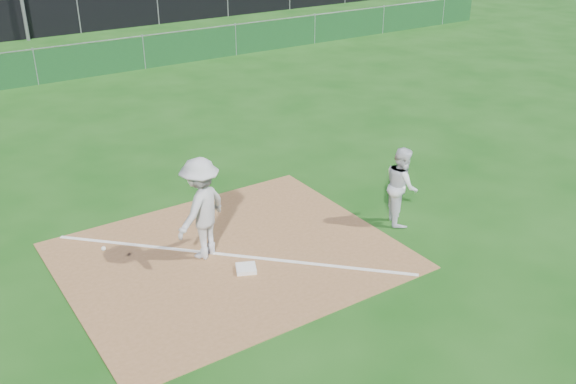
# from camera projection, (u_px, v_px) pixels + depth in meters

# --- Properties ---
(ground) EXTENTS (90.00, 90.00, 0.00)m
(ground) POSITION_uv_depth(u_px,v_px,m) (83.00, 124.00, 18.88)
(ground) COLOR #13460F
(ground) RESTS_ON ground
(infield_dirt) EXTENTS (6.00, 5.00, 0.02)m
(infield_dirt) POSITION_uv_depth(u_px,v_px,m) (230.00, 256.00, 12.10)
(infield_dirt) COLOR brown
(infield_dirt) RESTS_ON ground
(foul_line) EXTENTS (5.01, 5.01, 0.01)m
(foul_line) POSITION_uv_depth(u_px,v_px,m) (230.00, 255.00, 12.10)
(foul_line) COLOR white
(foul_line) RESTS_ON infield_dirt
(green_fence) EXTENTS (44.00, 0.05, 1.20)m
(green_fence) POSITION_uv_depth(u_px,v_px,m) (36.00, 68.00, 22.39)
(green_fence) COLOR #103D19
(green_fence) RESTS_ON ground
(first_base) EXTENTS (0.47, 0.47, 0.08)m
(first_base) POSITION_uv_depth(u_px,v_px,m) (246.00, 268.00, 11.61)
(first_base) COLOR white
(first_base) RESTS_ON infield_dirt
(play_at_first) EXTENTS (2.63, 1.23, 1.95)m
(play_at_first) POSITION_uv_depth(u_px,v_px,m) (201.00, 208.00, 11.71)
(play_at_first) COLOR silver
(play_at_first) RESTS_ON infield_dirt
(runner) EXTENTS (0.93, 1.00, 1.64)m
(runner) POSITION_uv_depth(u_px,v_px,m) (401.00, 185.00, 13.03)
(runner) COLOR silver
(runner) RESTS_ON ground
(car_right) EXTENTS (4.48, 3.03, 1.21)m
(car_right) POSITION_uv_depth(u_px,v_px,m) (57.00, 8.00, 33.43)
(car_right) COLOR black
(car_right) RESTS_ON parking_lot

